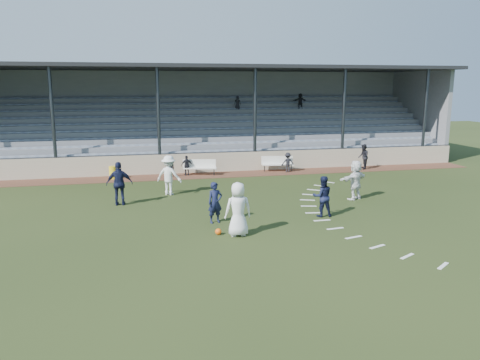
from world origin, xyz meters
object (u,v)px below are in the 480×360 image
object	(u,v)px
bench_left	(200,166)
bench_right	(277,162)
trash_bin	(113,172)
player_navy_lead	(215,203)
official	(363,157)
football	(218,232)
player_white_lead	(238,209)

from	to	relation	value
bench_left	bench_right	xyz separation A→B (m)	(4.98, 0.21, 0.00)
trash_bin	bench_left	bearing A→B (deg)	0.81
trash_bin	player_navy_lead	xyz separation A→B (m)	(4.33, -9.95, 0.43)
bench_left	player_navy_lead	size ratio (longest dim) A/B	1.24
trash_bin	official	size ratio (longest dim) A/B	0.45
bench_right	player_navy_lead	xyz separation A→B (m)	(-5.71, -10.23, 0.24)
trash_bin	official	distance (m)	15.68
football	player_white_lead	xyz separation A→B (m)	(0.69, -0.24, 0.87)
bench_left	player_navy_lead	distance (m)	10.05
football	official	size ratio (longest dim) A/B	0.15
bench_right	player_white_lead	size ratio (longest dim) A/B	1.03
player_white_lead	official	distance (m)	15.78
bench_right	official	world-z (taller)	official
football	bench_right	bearing A→B (deg)	63.56
football	player_navy_lead	distance (m)	1.70
bench_left	bench_right	distance (m)	4.98
football	player_navy_lead	world-z (taller)	player_navy_lead
bench_left	player_navy_lead	bearing A→B (deg)	-80.68
player_navy_lead	official	world-z (taller)	player_navy_lead
bench_right	trash_bin	size ratio (longest dim) A/B	2.78
player_white_lead	trash_bin	bearing A→B (deg)	-68.60
player_white_lead	bench_left	bearing A→B (deg)	-92.08
bench_right	player_white_lead	distance (m)	13.08
bench_right	trash_bin	xyz separation A→B (m)	(-10.04, -0.28, -0.20)
trash_bin	player_white_lead	size ratio (longest dim) A/B	0.37
player_white_lead	player_navy_lead	bearing A→B (deg)	-74.25
football	official	xyz separation A→B (m)	(11.48, 11.27, 0.71)
football	official	world-z (taller)	official
trash_bin	football	world-z (taller)	trash_bin
trash_bin	player_navy_lead	bearing A→B (deg)	-66.46
football	player_white_lead	bearing A→B (deg)	-19.39
player_navy_lead	official	size ratio (longest dim) A/B	1.02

